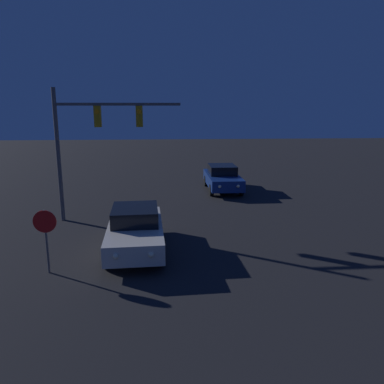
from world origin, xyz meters
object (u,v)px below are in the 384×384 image
object	(u,v)px
traffic_signal_mast	(90,133)
stop_sign	(46,230)
car_far	(223,178)
car_near	(135,229)

from	to	relation	value
traffic_signal_mast	stop_sign	size ratio (longest dim) A/B	2.90
car_far	stop_sign	xyz separation A→B (m)	(-7.10, -11.26, 0.61)
stop_sign	traffic_signal_mast	bearing A→B (deg)	85.71
car_far	traffic_signal_mast	xyz separation A→B (m)	(-6.68, -5.65, 3.13)
car_far	stop_sign	world-z (taller)	stop_sign
car_near	stop_sign	world-z (taller)	stop_sign
traffic_signal_mast	car_far	bearing A→B (deg)	40.23
car_near	traffic_signal_mast	xyz separation A→B (m)	(-2.11, 3.90, 3.13)
traffic_signal_mast	stop_sign	bearing A→B (deg)	-94.29
car_near	car_far	world-z (taller)	same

